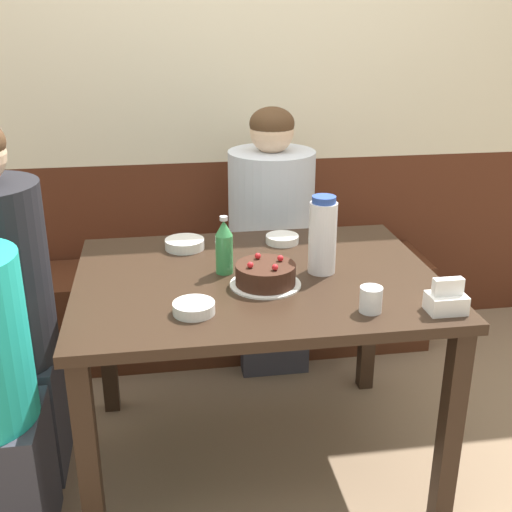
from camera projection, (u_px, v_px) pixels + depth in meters
The scene contains 13 objects.
ground_plane at pixel (256, 456), 2.39m from camera, with size 12.00×12.00×0.00m, color #846B51.
back_wall at pixel (220, 80), 2.90m from camera, with size 4.80×0.04×2.50m.
bench_seat at pixel (230, 307), 3.07m from camera, with size 1.89×0.38×0.43m.
dining_table at pixel (256, 302), 2.16m from camera, with size 1.19×0.89×0.73m.
birthday_cake at pixel (265, 275), 2.04m from camera, with size 0.23×0.23×0.09m.
water_pitcher at pixel (323, 236), 2.10m from camera, with size 0.09×0.09×0.26m.
soju_bottle at pixel (224, 246), 2.11m from camera, with size 0.06×0.06×0.20m.
napkin_holder at pixel (446, 300), 1.86m from camera, with size 0.11×0.08×0.11m.
bowl_soup_white at pixel (185, 244), 2.35m from camera, with size 0.14×0.14×0.04m.
bowl_rice_small at pixel (282, 239), 2.41m from camera, with size 0.12×0.12×0.03m.
bowl_side_dish at pixel (194, 308), 1.86m from camera, with size 0.12×0.12×0.03m.
glass_water_tall at pixel (371, 299), 1.86m from camera, with size 0.07×0.07×0.08m.
person_grey_tee at pixel (271, 242), 2.85m from camera, with size 0.37×0.37×1.18m.
Camera 1 is at (-0.30, -1.93, 1.56)m, focal length 45.00 mm.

